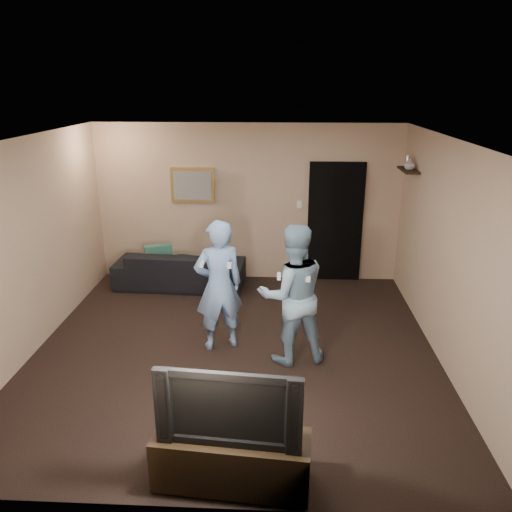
# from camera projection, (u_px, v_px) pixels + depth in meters

# --- Properties ---
(ground) EXTENTS (5.00, 5.00, 0.00)m
(ground) POSITION_uv_depth(u_px,v_px,m) (235.00, 349.00, 6.31)
(ground) COLOR black
(ground) RESTS_ON ground
(ceiling) EXTENTS (5.00, 5.00, 0.04)m
(ceiling) POSITION_uv_depth(u_px,v_px,m) (232.00, 140.00, 5.46)
(ceiling) COLOR silver
(ceiling) RESTS_ON wall_back
(wall_back) EXTENTS (5.00, 0.04, 2.60)m
(wall_back) POSITION_uv_depth(u_px,v_px,m) (248.00, 203.00, 8.24)
(wall_back) COLOR tan
(wall_back) RESTS_ON ground
(wall_front) EXTENTS (5.00, 0.04, 2.60)m
(wall_front) POSITION_uv_depth(u_px,v_px,m) (201.00, 365.00, 3.53)
(wall_front) COLOR tan
(wall_front) RESTS_ON ground
(wall_left) EXTENTS (0.04, 5.00, 2.60)m
(wall_left) POSITION_uv_depth(u_px,v_px,m) (27.00, 249.00, 6.00)
(wall_left) COLOR tan
(wall_left) RESTS_ON ground
(wall_right) EXTENTS (0.04, 5.00, 2.60)m
(wall_right) POSITION_uv_depth(u_px,v_px,m) (449.00, 255.00, 5.77)
(wall_right) COLOR tan
(wall_right) RESTS_ON ground
(sofa) EXTENTS (2.12, 0.92, 0.61)m
(sofa) POSITION_uv_depth(u_px,v_px,m) (180.00, 268.00, 8.19)
(sofa) COLOR black
(sofa) RESTS_ON ground
(throw_pillow) EXTENTS (0.46, 0.29, 0.44)m
(throw_pillow) POSITION_uv_depth(u_px,v_px,m) (159.00, 258.00, 8.15)
(throw_pillow) COLOR #1C5444
(throw_pillow) RESTS_ON sofa
(painting_frame) EXTENTS (0.72, 0.05, 0.57)m
(painting_frame) POSITION_uv_depth(u_px,v_px,m) (193.00, 185.00, 8.16)
(painting_frame) COLOR olive
(painting_frame) RESTS_ON wall_back
(painting_canvas) EXTENTS (0.62, 0.01, 0.47)m
(painting_canvas) POSITION_uv_depth(u_px,v_px,m) (192.00, 186.00, 8.14)
(painting_canvas) COLOR slate
(painting_canvas) RESTS_ON painting_frame
(doorway) EXTENTS (0.90, 0.06, 2.00)m
(doorway) POSITION_uv_depth(u_px,v_px,m) (335.00, 223.00, 8.24)
(doorway) COLOR black
(doorway) RESTS_ON ground
(light_switch) EXTENTS (0.08, 0.02, 0.12)m
(light_switch) POSITION_uv_depth(u_px,v_px,m) (299.00, 204.00, 8.18)
(light_switch) COLOR silver
(light_switch) RESTS_ON wall_back
(wall_shelf) EXTENTS (0.20, 0.60, 0.03)m
(wall_shelf) POSITION_uv_depth(u_px,v_px,m) (408.00, 170.00, 7.24)
(wall_shelf) COLOR black
(wall_shelf) RESTS_ON wall_right
(shelf_vase) EXTENTS (0.19, 0.19, 0.16)m
(shelf_vase) POSITION_uv_depth(u_px,v_px,m) (410.00, 164.00, 7.16)
(shelf_vase) COLOR #ABABB0
(shelf_vase) RESTS_ON wall_shelf
(shelf_figurine) EXTENTS (0.06, 0.06, 0.18)m
(shelf_figurine) POSITION_uv_depth(u_px,v_px,m) (407.00, 162.00, 7.30)
(shelf_figurine) COLOR #B8B8BC
(shelf_figurine) RESTS_ON wall_shelf
(tv_console) EXTENTS (1.32, 0.53, 0.46)m
(tv_console) POSITION_uv_depth(u_px,v_px,m) (232.00, 460.00, 4.11)
(tv_console) COLOR black
(tv_console) RESTS_ON ground
(television) EXTENTS (1.16, 0.25, 0.66)m
(television) POSITION_uv_depth(u_px,v_px,m) (231.00, 402.00, 3.93)
(television) COLOR black
(television) RESTS_ON tv_console
(wii_player_left) EXTENTS (0.71, 0.60, 1.67)m
(wii_player_left) POSITION_uv_depth(u_px,v_px,m) (219.00, 286.00, 6.12)
(wii_player_left) COLOR #799FD3
(wii_player_left) RESTS_ON ground
(wii_player_right) EXTENTS (0.96, 0.83, 1.70)m
(wii_player_right) POSITION_uv_depth(u_px,v_px,m) (292.00, 295.00, 5.81)
(wii_player_right) COLOR #7E9FB7
(wii_player_right) RESTS_ON ground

